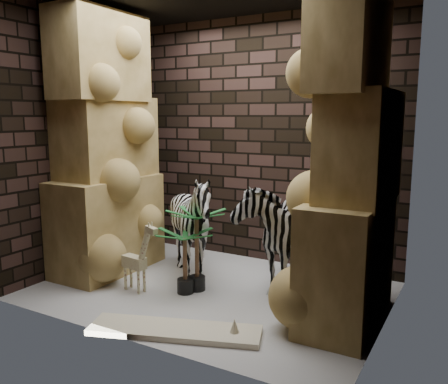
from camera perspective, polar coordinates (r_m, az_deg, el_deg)
The scene contains 13 objects.
floor at distance 4.94m, azimuth -1.82°, elevation -12.10°, with size 3.50×3.50×0.00m, color silver.
wall_back at distance 5.71m, azimuth 4.66°, elevation 6.25°, with size 3.50×3.50×0.00m, color black.
wall_front at distance 3.60m, azimuth -12.34°, elevation 4.23°, with size 3.50×3.50×0.00m, color black.
wall_left at distance 5.72m, azimuth -17.15°, elevation 5.87°, with size 3.00×3.00×0.00m, color black.
wall_right at distance 3.99m, azimuth 20.15°, elevation 4.35°, with size 3.00×3.00×0.00m, color black.
rock_pillar_left at distance 5.47m, azimuth -14.61°, elevation 5.84°, with size 0.68×1.30×3.00m, color tan, non-canonical shape.
rock_pillar_right at distance 4.06m, azimuth 15.54°, elevation 4.66°, with size 0.58×1.25×3.00m, color tan, non-canonical shape.
zebra_right at distance 4.93m, azimuth 6.33°, elevation -3.77°, with size 0.63×1.17×1.39m, color white.
zebra_left at distance 5.15m, azimuth -3.96°, elevation -4.84°, with size 0.97×1.20×1.09m, color white.
giraffe_toy at distance 4.90m, azimuth -11.09°, elevation -7.56°, with size 0.41×0.14×0.79m, color beige, non-canonical shape.
palm_front at distance 4.83m, azimuth -3.38°, elevation -7.14°, with size 0.36×0.36×0.88m, color #18612B, non-canonical shape.
palm_back at distance 4.79m, azimuth -4.85°, elevation -8.53°, with size 0.36×0.36×0.68m, color #18612B, non-canonical shape.
surfboard at distance 4.08m, azimuth -6.12°, elevation -16.65°, with size 1.46×0.36×0.05m, color #FFF3CC.
Camera 1 is at (2.39, -3.93, 1.81)m, focal length 36.94 mm.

